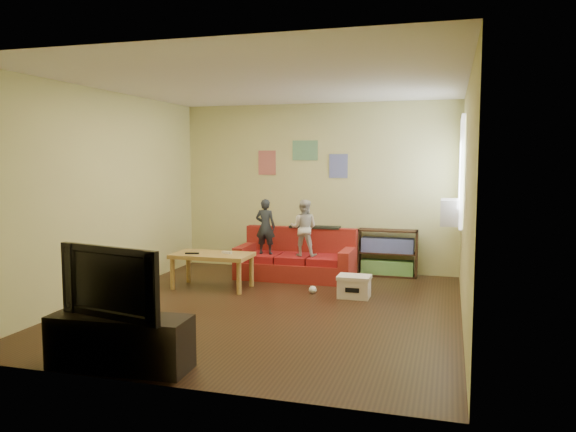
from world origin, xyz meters
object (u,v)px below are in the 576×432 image
(bookshelf, at_px, (387,255))
(tv_stand, at_px, (120,342))
(child_b, at_px, (304,228))
(television, at_px, (118,280))
(child_a, at_px, (265,227))
(coffee_table, at_px, (212,258))
(sofa, at_px, (297,261))
(file_box, at_px, (354,286))

(bookshelf, xyz_separation_m, tv_stand, (-1.80, -4.55, -0.09))
(child_b, xyz_separation_m, tv_stand, (-0.63, -3.88, -0.56))
(bookshelf, distance_m, television, 4.91)
(child_a, relative_size, coffee_table, 0.77)
(child_b, bearing_deg, child_a, -2.12)
(coffee_table, distance_m, television, 3.09)
(child_a, bearing_deg, child_b, -179.86)
(sofa, height_order, tv_stand, sofa)
(child_b, height_order, bookshelf, child_b)
(sofa, relative_size, tv_stand, 1.42)
(sofa, bearing_deg, child_b, -47.23)
(bookshelf, relative_size, television, 0.84)
(child_a, xyz_separation_m, tv_stand, (-0.03, -3.88, -0.56))
(sofa, relative_size, child_a, 2.09)
(child_a, bearing_deg, file_box, 150.96)
(sofa, distance_m, file_box, 1.46)
(child_b, relative_size, bookshelf, 0.93)
(coffee_table, height_order, tv_stand, coffee_table)
(child_b, xyz_separation_m, bookshelf, (1.17, 0.67, -0.47))
(file_box, relative_size, television, 0.40)
(sofa, bearing_deg, tv_stand, -96.83)
(child_a, relative_size, tv_stand, 0.68)
(bookshelf, xyz_separation_m, television, (-1.80, -4.55, 0.45))
(file_box, distance_m, tv_stand, 3.41)
(coffee_table, height_order, television, television)
(file_box, xyz_separation_m, tv_stand, (-1.54, -3.04, 0.08))
(sofa, bearing_deg, television, -96.83)
(tv_stand, bearing_deg, television, 0.00)
(tv_stand, bearing_deg, file_box, 60.47)
(child_b, distance_m, television, 3.93)
(child_b, distance_m, coffee_table, 1.44)
(television, bearing_deg, bookshelf, 80.85)
(bookshelf, bearing_deg, coffee_table, -146.26)
(sofa, height_order, television, television)
(child_b, distance_m, bookshelf, 1.43)
(sofa, relative_size, child_b, 2.09)
(file_box, bearing_deg, tv_stand, -116.78)
(child_a, height_order, television, child_a)
(sofa, xyz_separation_m, child_a, (-0.45, -0.16, 0.53))
(child_b, relative_size, coffee_table, 0.77)
(television, bearing_deg, sofa, 95.64)
(child_b, bearing_deg, tv_stand, 78.64)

